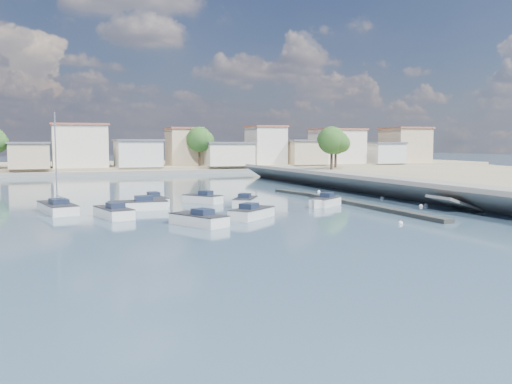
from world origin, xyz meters
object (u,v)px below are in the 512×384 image
Objects in this scene: motorboat_c at (135,206)px; motorboat_b at (246,202)px; motorboat_d at (324,202)px; motorboat_f at (201,199)px; sailboat at (57,208)px; motorboat_e at (112,213)px; motorboat_h at (253,213)px; motorboat_g at (155,202)px; motorboat_a at (196,220)px.

motorboat_b is at bearing -1.94° from motorboat_c.
motorboat_d and motorboat_f have the same top height.
motorboat_f is at bearing 129.28° from motorboat_b.
motorboat_e is at bearing -51.22° from sailboat.
sailboat is (-6.76, 0.80, 0.03)m from motorboat_c.
motorboat_b is at bearing 74.35° from motorboat_h.
motorboat_g is at bearing 115.64° from motorboat_h.
motorboat_f is 0.47× the size of sailboat.
sailboat is at bearing 146.97° from motorboat_h.
sailboat is at bearing 128.76° from motorboat_a.
motorboat_a and motorboat_g have the same top height.
motorboat_e is at bearing -139.74° from motorboat_f.
motorboat_a is 13.34m from motorboat_b.
motorboat_c is at bearing 178.06° from motorboat_b.
motorboat_h is at bearing -149.58° from motorboat_d.
motorboat_b is 8.93m from motorboat_h.
motorboat_h is at bearing -22.57° from motorboat_e.
motorboat_b is 0.84× the size of motorboat_e.
sailboat is at bearing 173.24° from motorboat_c.
motorboat_a and motorboat_b have the same top height.
motorboat_c is (-2.87, 11.18, 0.00)m from motorboat_a.
motorboat_f is 12.79m from motorboat_h.
sailboat reaches higher than motorboat_e.
motorboat_d is 10.87m from motorboat_h.
motorboat_c is 1.19× the size of motorboat_g.
motorboat_d is at bearing -9.90° from sailboat.
motorboat_e is 1.30× the size of motorboat_f.
motorboat_e is at bearing -119.22° from motorboat_c.
motorboat_a is at bearing -51.26° from motorboat_e.
motorboat_f and motorboat_g have the same top height.
motorboat_e is at bearing -177.08° from motorboat_d.
motorboat_a is 11.55m from motorboat_c.
motorboat_d and motorboat_e have the same top height.
motorboat_b is 8.89m from motorboat_g.
motorboat_f is 0.90× the size of motorboat_h.
motorboat_c is (-10.66, 0.36, 0.00)m from motorboat_b.
motorboat_a is 1.13× the size of motorboat_b.
motorboat_c is 17.96m from motorboat_d.
motorboat_g is at bearing -171.67° from motorboat_f.
sailboat reaches higher than motorboat_a.
motorboat_h is (0.99, -12.75, 0.00)m from motorboat_f.
motorboat_d is 12.64m from motorboat_f.
motorboat_a is 1.26× the size of motorboat_d.
sailboat is (-14.02, -2.99, 0.03)m from motorboat_f.
motorboat_b is 17.46m from sailboat.
motorboat_b is at bearing 156.04° from motorboat_d.
sailboat is at bearing 170.10° from motorboat_d.
motorboat_e is at bearing 128.74° from motorboat_a.
motorboat_d is at bearing -23.36° from motorboat_g.
motorboat_e is 12.81m from motorboat_f.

